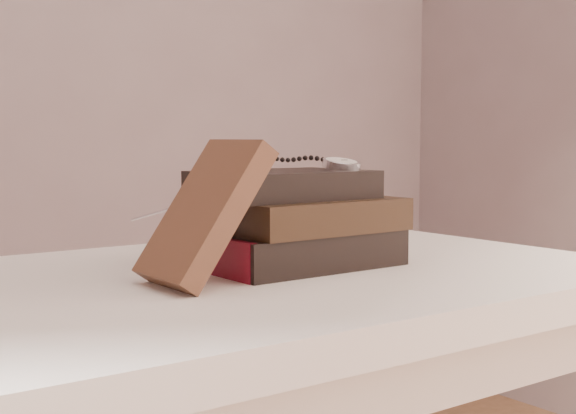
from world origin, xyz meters
TOP-DOWN VIEW (x-y plane):
  - table at (0.00, 0.35)m, footprint 1.00×0.60m
  - book_stack at (0.11, 0.35)m, footprint 0.25×0.17m
  - journal at (-0.05, 0.30)m, footprint 0.12×0.11m
  - pocket_watch at (0.17, 0.34)m, footprint 0.05×0.15m
  - eyeglasses at (0.02, 0.43)m, footprint 0.10×0.12m

SIDE VIEW (x-z plane):
  - table at x=0.00m, z-range 0.28..1.03m
  - book_stack at x=0.11m, z-range 0.75..0.87m
  - eyeglasses at x=0.02m, z-range 0.79..0.84m
  - journal at x=-0.05m, z-range 0.75..0.91m
  - pocket_watch at x=0.17m, z-range 0.87..0.89m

